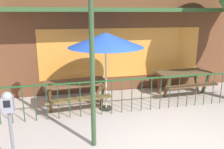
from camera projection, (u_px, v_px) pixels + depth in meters
pub_storefront at (122, 22)px, 8.08m from camera, size 8.84×1.47×4.76m
patio_fence_front at (142, 89)px, 6.49m from camera, size 7.45×0.04×0.97m
picnic_table_left at (75, 87)px, 6.79m from camera, size 1.92×1.52×0.79m
picnic_table_right at (183, 76)px, 7.95m from camera, size 1.87×1.45×0.79m
patio_umbrella at (106, 40)px, 6.26m from camera, size 2.06×2.06×2.20m
parking_meter_near at (9, 110)px, 3.95m from camera, size 0.18×0.17×1.44m
street_lamp at (91, 20)px, 4.27m from camera, size 0.28×0.28×3.96m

